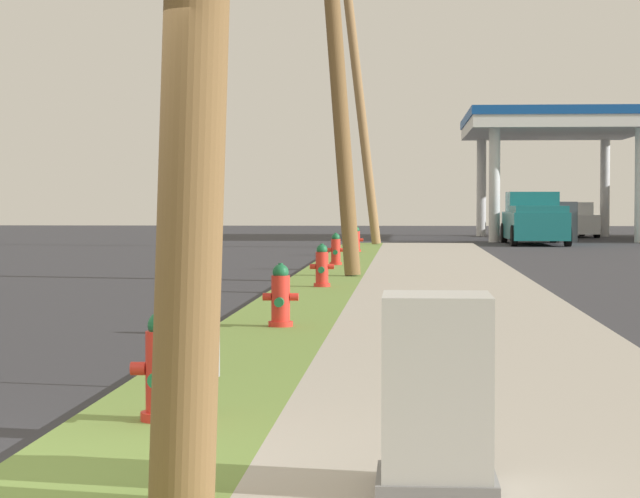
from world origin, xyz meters
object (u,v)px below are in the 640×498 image
at_px(fire_hydrant_fourth, 336,251).
at_px(utility_cabinet, 437,400).
at_px(car_white_by_near_pump, 571,221).
at_px(truck_teal_at_forecourt, 534,220).
at_px(utility_pole_background, 359,92).
at_px(street_sign_post, 216,196).
at_px(fire_hydrant_second, 281,299).
at_px(fire_hydrant_third, 322,268).
at_px(fire_hydrant_fifth, 356,241).
at_px(utility_pole_midground, 333,14).
at_px(fire_hydrant_nearest, 162,372).

bearing_deg(fire_hydrant_fourth, utility_cabinet, -85.57).
height_order(car_white_by_near_pump, truck_teal_at_forecourt, truck_teal_at_forecourt).
bearing_deg(utility_pole_background, fire_hydrant_fourth, -89.92).
relative_size(utility_pole_background, street_sign_post, 4.88).
relative_size(fire_hydrant_second, utility_pole_background, 0.07).
height_order(fire_hydrant_third, fire_hydrant_fourth, same).
bearing_deg(fire_hydrant_second, fire_hydrant_fifth, 90.07).
xyz_separation_m(utility_pole_midground, utility_pole_background, (-0.20, 18.94, 0.05)).
bearing_deg(fire_hydrant_fourth, utility_pole_background, 90.08).
distance_m(utility_pole_midground, utility_pole_background, 18.94).
bearing_deg(street_sign_post, fire_hydrant_third, 89.42).
relative_size(fire_hydrant_third, street_sign_post, 0.35).
bearing_deg(utility_pole_midground, fire_hydrant_fourth, 92.45).
xyz_separation_m(utility_pole_midground, utility_cabinet, (1.64, -19.30, -4.75)).
relative_size(fire_hydrant_nearest, fire_hydrant_second, 1.00).
distance_m(fire_hydrant_fifth, utility_pole_background, 8.31).
xyz_separation_m(fire_hydrant_nearest, fire_hydrant_fourth, (-0.04, 21.58, 0.00)).
xyz_separation_m(fire_hydrant_fourth, truck_teal_at_forecourt, (6.40, 18.62, 0.47)).
height_order(fire_hydrant_third, truck_teal_at_forecourt, truck_teal_at_forecourt).
distance_m(fire_hydrant_second, car_white_by_near_pump, 45.24).
xyz_separation_m(utility_pole_midground, car_white_by_near_pump, (8.89, 33.60, -4.61)).
height_order(utility_pole_midground, car_white_by_near_pump, utility_pole_midground).
xyz_separation_m(fire_hydrant_third, utility_cabinet, (1.63, -15.71, 0.13)).
distance_m(fire_hydrant_nearest, utility_pole_background, 36.62).
xyz_separation_m(fire_hydrant_third, street_sign_post, (-0.12, -11.55, 1.19)).
bearing_deg(fire_hydrant_fifth, fire_hydrant_nearest, -90.23).
relative_size(fire_hydrant_second, car_white_by_near_pump, 0.16).
xyz_separation_m(fire_hydrant_fourth, utility_pole_midground, (0.18, -4.24, 4.88)).
relative_size(utility_pole_midground, truck_teal_at_forecourt, 1.89).
xyz_separation_m(fire_hydrant_fifth, utility_cabinet, (1.66, -31.55, 0.13)).
distance_m(utility_pole_midground, truck_teal_at_forecourt, 24.09).
height_order(utility_pole_midground, utility_cabinet, utility_pole_midground).
distance_m(fire_hydrant_nearest, fire_hydrant_fifth, 29.60).
bearing_deg(street_sign_post, fire_hydrant_nearest, -91.12).
bearing_deg(fire_hydrant_fifth, utility_cabinet, -86.98).
bearing_deg(car_white_by_near_pump, utility_cabinet, -97.80).
relative_size(utility_pole_background, utility_cabinet, 10.40).
relative_size(fire_hydrant_third, utility_pole_background, 0.07).
height_order(fire_hydrant_third, utility_pole_background, utility_pole_background).
bearing_deg(fire_hydrant_nearest, fire_hydrant_second, 88.71).
relative_size(fire_hydrant_nearest, fire_hydrant_fifth, 1.00).
height_order(fire_hydrant_third, utility_cabinet, utility_cabinet).
xyz_separation_m(street_sign_post, truck_teal_at_forecourt, (6.32, 38.00, -0.72)).
xyz_separation_m(fire_hydrant_third, fire_hydrant_fifth, (-0.04, 15.84, 0.00)).
bearing_deg(utility_pole_midground, truck_teal_at_forecourt, 74.79).
relative_size(fire_hydrant_nearest, fire_hydrant_third, 1.00).
bearing_deg(fire_hydrant_fourth, fire_hydrant_third, -88.56).
relative_size(street_sign_post, truck_teal_at_forecourt, 0.39).
height_order(utility_cabinet, truck_teal_at_forecourt, truck_teal_at_forecourt).
xyz_separation_m(utility_cabinet, truck_teal_at_forecourt, (4.57, 42.15, 0.34)).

